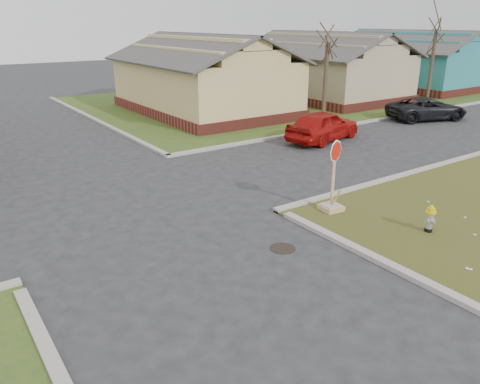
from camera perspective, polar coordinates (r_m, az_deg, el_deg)
ground at (r=11.02m, az=-5.42°, el=-8.87°), size 120.00×120.00×0.00m
verge_far_right at (r=37.91m, az=10.50°, el=11.80°), size 37.00×19.00×0.05m
curbs at (r=15.20m, az=-14.80°, el=-1.07°), size 80.00×40.00×0.12m
manhole at (r=11.76m, az=5.23°, el=-6.84°), size 0.64×0.64×0.01m
side_house_yellow at (r=29.10m, az=-4.53°, el=13.91°), size 7.60×11.60×4.70m
side_house_tan at (r=35.21m, az=10.12°, el=14.75°), size 7.60×11.60×4.70m
side_house_teal at (r=42.80m, az=20.05°, el=14.80°), size 7.60×11.60×4.70m
tree_mid_right at (r=26.56m, az=10.34°, el=12.98°), size 0.22×0.22×4.20m
tree_far_right at (r=34.46m, az=22.29°, el=13.90°), size 0.22×0.22×4.76m
fire_hydrant at (r=13.32m, az=22.17°, el=-2.85°), size 0.28×0.28×0.75m
stop_sign at (r=13.98m, az=11.15°, el=-0.40°), size 0.61×0.59×2.14m
red_sedan at (r=22.41m, az=10.09°, el=7.98°), size 4.49×2.57×1.44m
dark_pickup at (r=29.01m, az=21.83°, el=9.42°), size 4.95×3.49×1.25m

